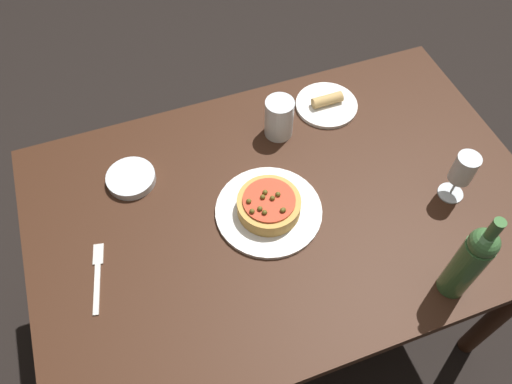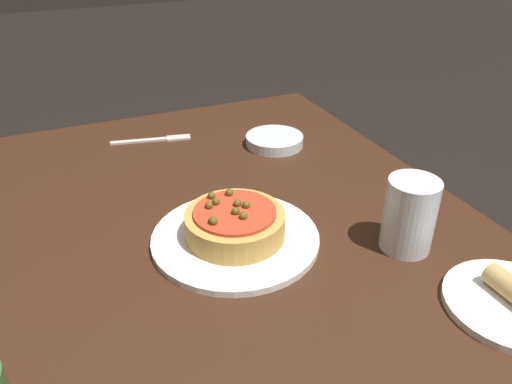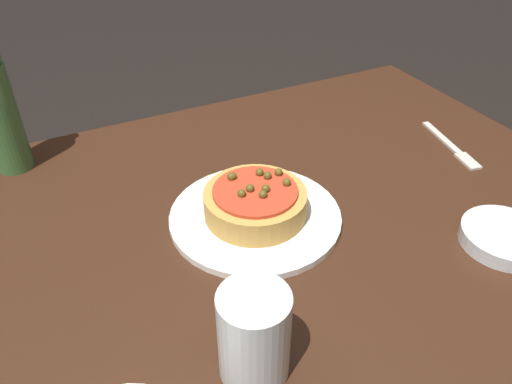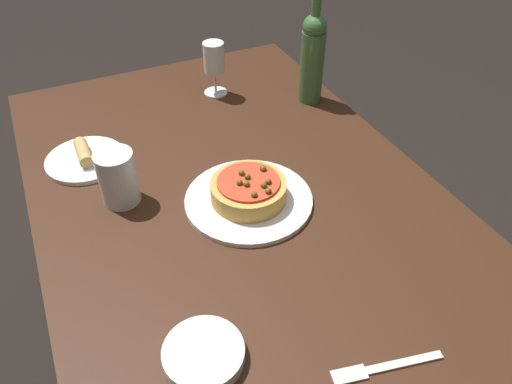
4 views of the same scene
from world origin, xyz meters
name	(u,v)px [view 1 (image 1 of 4)]	position (x,y,z in m)	size (l,w,h in m)	color
ground_plane	(276,308)	(0.00, 0.00, 0.00)	(14.00, 14.00, 0.00)	black
dining_table	(283,221)	(0.00, 0.00, 0.68)	(1.40, 0.90, 0.78)	#381E11
dinner_plate	(269,211)	(0.05, 0.01, 0.78)	(0.29, 0.29, 0.01)	white
pizza	(269,205)	(0.05, 0.01, 0.81)	(0.17, 0.17, 0.06)	gold
wine_glass	(463,170)	(-0.45, 0.13, 0.88)	(0.07, 0.07, 0.16)	silver
wine_bottle	(470,261)	(-0.30, 0.37, 0.91)	(0.07, 0.07, 0.31)	#3D6B38
water_cup	(279,118)	(-0.08, -0.25, 0.84)	(0.09, 0.09, 0.13)	silver
side_bowl	(131,178)	(0.38, -0.22, 0.79)	(0.14, 0.14, 0.02)	silver
fork	(98,273)	(0.52, 0.03, 0.78)	(0.06, 0.19, 0.00)	beige
side_plate	(327,104)	(-0.26, -0.30, 0.79)	(0.20, 0.20, 0.05)	white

